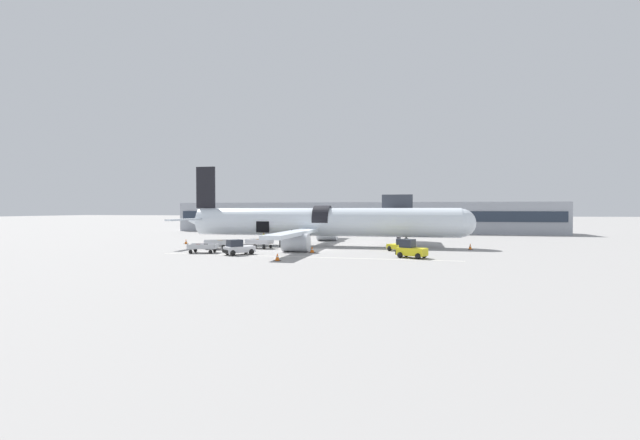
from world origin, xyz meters
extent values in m
plane|color=gray|center=(0.00, 0.00, 0.00)|extent=(500.00, 500.00, 0.00)
cube|color=silver|center=(0.39, -7.31, 0.00)|extent=(29.83, 0.57, 0.01)
cube|color=#9EA3AD|center=(0.00, 39.87, 2.97)|extent=(75.46, 9.75, 5.95)
cube|color=#232D3D|center=(0.00, 34.93, 3.27)|extent=(73.95, 0.16, 1.90)
cylinder|color=#4C4C51|center=(8.77, 12.58, 1.61)|extent=(0.60, 0.60, 3.23)
cube|color=silver|center=(8.77, 12.58, 4.68)|extent=(2.91, 10.73, 2.91)
cube|color=#333842|center=(8.77, 7.82, 4.68)|extent=(3.78, 1.60, 3.49)
cylinder|color=silver|center=(-0.38, 5.46, 2.99)|extent=(33.26, 3.52, 3.52)
sphere|color=silver|center=(16.25, 5.46, 2.99)|extent=(3.34, 3.34, 3.34)
cone|color=silver|center=(-17.01, 5.46, 2.99)|extent=(4.04, 3.23, 3.23)
cylinder|color=black|center=(-0.38, 5.42, 3.30)|extent=(2.00, 3.52, 3.52)
cube|color=black|center=(-16.35, 5.46, 7.50)|extent=(2.64, 0.28, 5.51)
cube|color=silver|center=(-16.49, 1.07, 3.34)|extent=(0.86, 8.78, 0.20)
cube|color=silver|center=(-16.49, 9.85, 3.34)|extent=(0.86, 8.78, 0.20)
cube|color=silver|center=(-1.71, -2.90, 2.02)|extent=(2.04, 15.67, 0.40)
cube|color=silver|center=(-1.71, 13.82, 2.02)|extent=(2.04, 15.67, 0.40)
cylinder|color=#B2B7BF|center=(-1.51, -2.88, 1.02)|extent=(2.83, 1.97, 1.97)
cylinder|color=#B2B7BF|center=(-1.51, 13.80, 1.02)|extent=(2.83, 1.97, 1.97)
cube|color=black|center=(-7.69, 3.72, 2.37)|extent=(1.70, 0.12, 1.40)
cylinder|color=#56565B|center=(9.93, 5.46, 1.34)|extent=(0.22, 0.22, 1.55)
sphere|color=black|center=(9.93, 5.46, 0.56)|extent=(1.13, 1.13, 1.13)
cylinder|color=#56565B|center=(-3.70, 3.00, 1.34)|extent=(0.22, 0.22, 1.55)
sphere|color=black|center=(-3.70, 3.00, 0.56)|extent=(1.13, 1.13, 1.13)
cylinder|color=#56565B|center=(-3.70, 7.92, 1.34)|extent=(0.22, 0.22, 1.55)
sphere|color=black|center=(-3.70, 7.92, 0.56)|extent=(1.13, 1.13, 1.13)
cube|color=yellow|center=(9.48, 0.29, 0.49)|extent=(3.24, 3.11, 0.51)
cube|color=#232833|center=(9.88, -0.07, 1.05)|extent=(1.84, 1.83, 0.61)
cube|color=black|center=(10.66, -0.76, 0.39)|extent=(0.95, 1.05, 0.25)
sphere|color=black|center=(9.80, -0.91, 0.28)|extent=(0.56, 0.56, 0.56)
sphere|color=black|center=(10.71, 0.11, 0.28)|extent=(0.56, 0.56, 0.56)
sphere|color=black|center=(8.25, 0.47, 0.28)|extent=(0.56, 0.56, 0.56)
sphere|color=black|center=(9.16, 1.49, 0.28)|extent=(0.56, 0.56, 0.56)
cube|color=yellow|center=(10.70, -5.86, 0.60)|extent=(3.00, 2.37, 0.73)
cube|color=#232833|center=(10.28, -5.66, 1.36)|extent=(1.58, 1.55, 0.79)
cube|color=black|center=(9.44, -5.26, 0.46)|extent=(0.63, 1.15, 0.36)
sphere|color=black|center=(10.15, -4.89, 0.28)|extent=(0.56, 0.56, 0.56)
sphere|color=black|center=(9.60, -6.05, 0.28)|extent=(0.56, 0.56, 0.56)
sphere|color=black|center=(11.80, -5.66, 0.28)|extent=(0.56, 0.56, 0.56)
sphere|color=black|center=(11.25, -6.83, 0.28)|extent=(0.56, 0.56, 0.56)
cube|color=silver|center=(-6.36, -6.64, 0.54)|extent=(2.93, 3.12, 0.61)
cube|color=#232833|center=(-6.70, -7.04, 1.20)|extent=(1.71, 1.74, 0.69)
cube|color=black|center=(-7.37, -7.82, 0.42)|extent=(0.95, 0.84, 0.31)
sphere|color=black|center=(-7.49, -7.02, 0.28)|extent=(0.56, 0.56, 0.56)
sphere|color=black|center=(-6.57, -7.81, 0.28)|extent=(0.56, 0.56, 0.56)
sphere|color=black|center=(-6.15, -5.46, 0.28)|extent=(0.56, 0.56, 0.56)
sphere|color=black|center=(-5.23, -6.25, 0.28)|extent=(0.56, 0.56, 0.56)
cube|color=silver|center=(-6.88, 0.37, 0.59)|extent=(3.26, 2.05, 0.05)
cube|color=silver|center=(-5.41, 0.13, 0.85)|extent=(0.32, 1.56, 0.48)
cube|color=silver|center=(-7.00, -0.37, 0.85)|extent=(2.95, 0.55, 0.48)
cube|color=silver|center=(-6.75, 1.12, 0.85)|extent=(2.95, 0.55, 0.48)
cube|color=#333338|center=(-4.93, 0.05, 0.34)|extent=(0.90, 0.23, 0.06)
sphere|color=black|center=(-5.96, -0.58, 0.20)|extent=(0.40, 0.40, 0.40)
sphere|color=black|center=(-5.70, 0.97, 0.20)|extent=(0.40, 0.40, 0.40)
sphere|color=black|center=(-8.06, -0.23, 0.20)|extent=(0.40, 0.40, 0.40)
sphere|color=black|center=(-7.80, 1.32, 0.20)|extent=(0.40, 0.40, 0.40)
cube|color=olive|center=(-6.99, 0.18, 0.86)|extent=(0.44, 0.22, 0.50)
cube|color=#721951|center=(-6.22, 0.26, 0.88)|extent=(0.42, 0.30, 0.53)
cube|color=#721951|center=(-5.82, 0.50, 0.84)|extent=(0.49, 0.42, 0.45)
cube|color=#B7BABF|center=(-11.72, -1.19, 0.51)|extent=(3.01, 2.51, 0.05)
cube|color=#B7BABF|center=(-10.58, -0.64, 0.77)|extent=(0.72, 1.42, 0.47)
cube|color=#B7BABF|center=(-11.40, -1.86, 0.77)|extent=(2.32, 1.15, 0.47)
cube|color=#B7BABF|center=(-12.04, -0.52, 0.77)|extent=(2.32, 1.15, 0.47)
cube|color=#333338|center=(-10.14, -0.44, 0.29)|extent=(0.85, 0.46, 0.06)
sphere|color=black|center=(-10.57, -1.50, 0.20)|extent=(0.40, 0.40, 0.40)
sphere|color=black|center=(-11.23, -0.10, 0.20)|extent=(0.40, 0.40, 0.40)
sphere|color=black|center=(-12.21, -2.28, 0.20)|extent=(0.40, 0.40, 0.40)
sphere|color=black|center=(-12.87, -0.88, 0.20)|extent=(0.40, 0.40, 0.40)
cube|color=olive|center=(-11.20, -0.99, 0.77)|extent=(0.57, 0.31, 0.47)
cube|color=#14472D|center=(-11.57, -1.01, 0.71)|extent=(0.54, 0.43, 0.34)
cube|color=olive|center=(-11.95, -1.54, 0.72)|extent=(0.51, 0.48, 0.36)
cube|color=#B7BABF|center=(-10.81, -5.89, 0.49)|extent=(3.21, 2.15, 0.05)
cube|color=#B7BABF|center=(-9.39, -5.61, 0.73)|extent=(0.37, 1.58, 0.44)
cube|color=#B7BABF|center=(-10.66, -6.65, 0.73)|extent=(2.85, 0.63, 0.44)
cube|color=#B7BABF|center=(-10.96, -5.14, 0.73)|extent=(2.85, 0.63, 0.44)
cube|color=#333338|center=(-8.92, -5.52, 0.28)|extent=(0.90, 0.25, 0.06)
sphere|color=black|center=(-9.64, -6.48, 0.20)|extent=(0.40, 0.40, 0.40)
sphere|color=black|center=(-9.95, -4.90, 0.20)|extent=(0.40, 0.40, 0.40)
sphere|color=black|center=(-11.67, -6.88, 0.20)|extent=(0.40, 0.40, 0.40)
sphere|color=black|center=(-11.98, -5.31, 0.20)|extent=(0.40, 0.40, 0.40)
cube|color=#4C1E1E|center=(-11.35, -5.92, 0.72)|extent=(0.46, 0.27, 0.41)
cube|color=#2D2D33|center=(-10.34, -6.10, 0.75)|extent=(0.43, 0.26, 0.47)
cube|color=#14472D|center=(-11.82, -6.44, 0.68)|extent=(0.51, 0.24, 0.33)
cylinder|color=#2D2D33|center=(-4.97, 2.52, 0.43)|extent=(0.36, 0.36, 0.86)
cylinder|color=#CCE523|center=(-4.97, 2.52, 1.19)|extent=(0.47, 0.47, 0.67)
sphere|color=beige|center=(-4.97, 2.52, 1.65)|extent=(0.24, 0.24, 0.24)
cylinder|color=#CCE523|center=(-4.74, 2.47, 1.12)|extent=(0.15, 0.15, 0.62)
cylinder|color=#CCE523|center=(-5.21, 2.56, 1.12)|extent=(0.15, 0.15, 0.62)
cylinder|color=#2D2D33|center=(-7.37, 3.23, 0.41)|extent=(0.37, 0.37, 0.82)
cylinder|color=#B7E019|center=(-7.37, 3.23, 1.15)|extent=(0.47, 0.47, 0.65)
sphere|color=#9E7556|center=(-7.37, 3.23, 1.58)|extent=(0.23, 0.23, 0.23)
cylinder|color=#B7E019|center=(-7.43, 3.45, 1.08)|extent=(0.15, 0.15, 0.59)
cylinder|color=#B7E019|center=(-7.31, 3.01, 1.08)|extent=(0.15, 0.15, 0.59)
cylinder|color=black|center=(-2.44, 0.99, 0.38)|extent=(0.35, 0.35, 0.75)
cylinder|color=orange|center=(-2.44, 0.99, 1.05)|extent=(0.45, 0.45, 0.59)
sphere|color=#9E7556|center=(-2.44, 0.99, 1.45)|extent=(0.21, 0.21, 0.21)
cylinder|color=orange|center=(-2.51, 1.19, 0.98)|extent=(0.14, 0.14, 0.54)
cylinder|color=orange|center=(-2.37, 0.79, 0.98)|extent=(0.14, 0.14, 0.54)
cube|color=black|center=(17.11, 4.16, 0.01)|extent=(0.51, 0.51, 0.03)
cone|color=orange|center=(17.11, 4.16, 0.36)|extent=(0.38, 0.38, 0.72)
cylinder|color=white|center=(17.11, 4.16, 0.39)|extent=(0.22, 0.22, 0.09)
cube|color=black|center=(-0.99, -10.74, 0.01)|extent=(0.59, 0.59, 0.03)
cone|color=orange|center=(-0.99, -10.74, 0.35)|extent=(0.44, 0.44, 0.70)
cylinder|color=white|center=(-0.99, -10.74, 0.38)|extent=(0.25, 0.25, 0.08)
cube|color=black|center=(0.38, -3.24, 0.01)|extent=(0.64, 0.64, 0.03)
cone|color=orange|center=(0.38, -3.24, 0.34)|extent=(0.47, 0.47, 0.68)
cylinder|color=white|center=(0.38, -3.24, 0.38)|extent=(0.27, 0.27, 0.08)
cube|color=black|center=(-18.63, 4.27, 0.01)|extent=(0.55, 0.55, 0.03)
cone|color=orange|center=(-18.63, 4.27, 0.32)|extent=(0.40, 0.40, 0.64)
cylinder|color=white|center=(-18.63, 4.27, 0.35)|extent=(0.23, 0.23, 0.08)
camera|label=1|loc=(10.98, -46.92, 4.58)|focal=24.00mm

